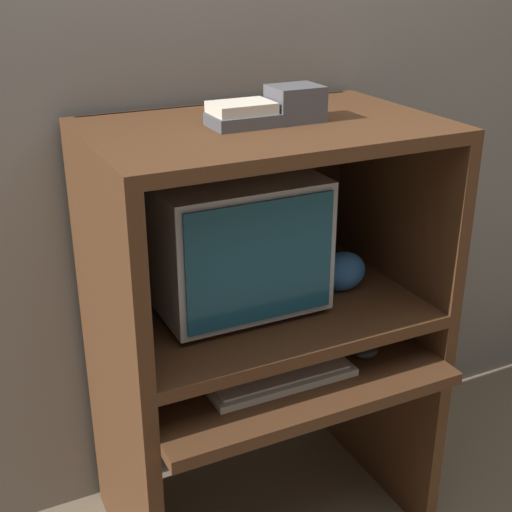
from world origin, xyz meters
TOP-DOWN VIEW (x-y plane):
  - wall_back at (0.00, 0.67)m, footprint 6.00×0.06m
  - desk_base at (0.00, 0.25)m, footprint 0.94×0.69m
  - desk_monitor_shelf at (0.00, 0.31)m, footprint 0.94×0.61m
  - hutch_upper at (0.00, 0.34)m, footprint 0.94×0.61m
  - crt_monitor at (-0.08, 0.37)m, footprint 0.45×0.44m
  - keyboard at (-0.05, 0.13)m, footprint 0.42×0.16m
  - mouse at (0.24, 0.11)m, footprint 0.07×0.05m
  - snack_bag at (0.25, 0.28)m, footprint 0.14×0.11m
  - book_stack at (-0.06, 0.30)m, footprint 0.18×0.12m
  - storage_box at (0.09, 0.30)m, footprint 0.13×0.11m

SIDE VIEW (x-z plane):
  - desk_base at x=0.00m, z-range 0.08..0.73m
  - keyboard at x=-0.05m, z-range 0.65..0.67m
  - mouse at x=0.24m, z-range 0.65..0.68m
  - desk_monitor_shelf at x=0.00m, z-range 0.69..0.83m
  - snack_bag at x=0.25m, z-range 0.79..0.91m
  - crt_monitor at x=-0.08m, z-range 0.80..1.18m
  - hutch_upper at x=0.00m, z-range 0.88..1.41m
  - wall_back at x=0.00m, z-range 0.00..2.60m
  - book_stack at x=-0.06m, z-range 1.31..1.37m
  - storage_box at x=0.09m, z-range 1.31..1.41m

